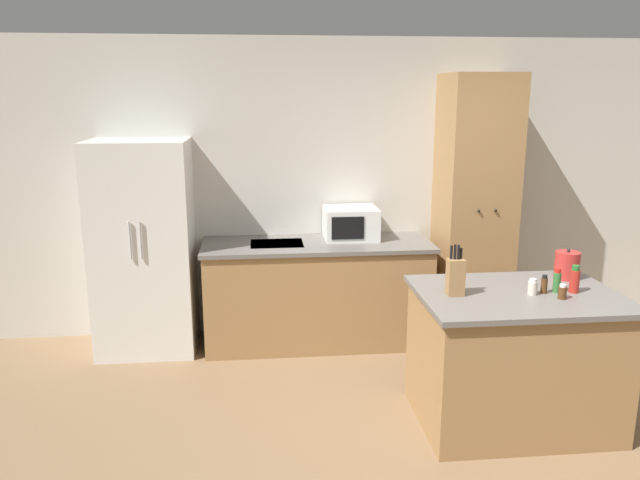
{
  "coord_description": "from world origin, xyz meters",
  "views": [
    {
      "loc": [
        -1.3,
        -3.15,
        2.14
      ],
      "look_at": [
        -0.83,
        1.4,
        1.05
      ],
      "focal_mm": 35.0,
      "sensor_mm": 36.0,
      "label": 1
    }
  ],
  "objects_px": {
    "spice_bottle_amber_oil": "(533,287)",
    "kettle": "(567,265)",
    "microwave": "(351,223)",
    "knife_block": "(455,276)",
    "refrigerator": "(144,248)",
    "spice_bottle_tall_dark": "(544,285)",
    "spice_bottle_short_red": "(557,281)",
    "pantry_cabinet": "(474,209)",
    "spice_bottle_pale_salt": "(562,292)",
    "spice_bottle_green_herb": "(575,280)"
  },
  "relations": [
    {
      "from": "spice_bottle_amber_oil",
      "to": "kettle",
      "type": "relative_size",
      "value": 0.49
    },
    {
      "from": "spice_bottle_tall_dark",
      "to": "spice_bottle_short_red",
      "type": "relative_size",
      "value": 0.76
    },
    {
      "from": "refrigerator",
      "to": "spice_bottle_green_herb",
      "type": "height_order",
      "value": "refrigerator"
    },
    {
      "from": "microwave",
      "to": "spice_bottle_green_herb",
      "type": "bearing_deg",
      "value": -53.84
    },
    {
      "from": "pantry_cabinet",
      "to": "spice_bottle_amber_oil",
      "type": "xyz_separation_m",
      "value": [
        -0.16,
        -1.57,
        -0.2
      ]
    },
    {
      "from": "refrigerator",
      "to": "spice_bottle_pale_salt",
      "type": "height_order",
      "value": "refrigerator"
    },
    {
      "from": "spice_bottle_tall_dark",
      "to": "spice_bottle_pale_salt",
      "type": "xyz_separation_m",
      "value": [
        0.06,
        -0.12,
        -0.01
      ]
    },
    {
      "from": "knife_block",
      "to": "spice_bottle_amber_oil",
      "type": "height_order",
      "value": "knife_block"
    },
    {
      "from": "refrigerator",
      "to": "pantry_cabinet",
      "type": "height_order",
      "value": "pantry_cabinet"
    },
    {
      "from": "spice_bottle_green_herb",
      "to": "pantry_cabinet",
      "type": "bearing_deg",
      "value": 94.46
    },
    {
      "from": "kettle",
      "to": "pantry_cabinet",
      "type": "bearing_deg",
      "value": 99.97
    },
    {
      "from": "knife_block",
      "to": "spice_bottle_amber_oil",
      "type": "relative_size",
      "value": 3.15
    },
    {
      "from": "spice_bottle_short_red",
      "to": "spice_bottle_pale_salt",
      "type": "xyz_separation_m",
      "value": [
        -0.03,
        -0.13,
        -0.03
      ]
    },
    {
      "from": "microwave",
      "to": "knife_block",
      "type": "height_order",
      "value": "knife_block"
    },
    {
      "from": "microwave",
      "to": "knife_block",
      "type": "bearing_deg",
      "value": -75.37
    },
    {
      "from": "spice_bottle_amber_oil",
      "to": "kettle",
      "type": "distance_m",
      "value": 0.5
    },
    {
      "from": "microwave",
      "to": "spice_bottle_pale_salt",
      "type": "bearing_deg",
      "value": -58.81
    },
    {
      "from": "knife_block",
      "to": "spice_bottle_tall_dark",
      "type": "relative_size",
      "value": 2.73
    },
    {
      "from": "refrigerator",
      "to": "kettle",
      "type": "relative_size",
      "value": 8.38
    },
    {
      "from": "pantry_cabinet",
      "to": "spice_bottle_tall_dark",
      "type": "relative_size",
      "value": 19.18
    },
    {
      "from": "microwave",
      "to": "knife_block",
      "type": "distance_m",
      "value": 1.66
    },
    {
      "from": "spice_bottle_short_red",
      "to": "knife_block",
      "type": "bearing_deg",
      "value": 178.98
    },
    {
      "from": "knife_block",
      "to": "kettle",
      "type": "distance_m",
      "value": 0.91
    },
    {
      "from": "pantry_cabinet",
      "to": "spice_bottle_pale_salt",
      "type": "xyz_separation_m",
      "value": [
        -0.01,
        -1.67,
        -0.21
      ]
    },
    {
      "from": "refrigerator",
      "to": "spice_bottle_green_herb",
      "type": "xyz_separation_m",
      "value": [
        2.94,
        -1.53,
        0.09
      ]
    },
    {
      "from": "microwave",
      "to": "spice_bottle_tall_dark",
      "type": "height_order",
      "value": "microwave"
    },
    {
      "from": "spice_bottle_short_red",
      "to": "pantry_cabinet",
      "type": "bearing_deg",
      "value": 90.44
    },
    {
      "from": "microwave",
      "to": "kettle",
      "type": "xyz_separation_m",
      "value": [
        1.29,
        -1.33,
        -0.04
      ]
    },
    {
      "from": "kettle",
      "to": "spice_bottle_pale_salt",
      "type": "bearing_deg",
      "value": -119.74
    },
    {
      "from": "spice_bottle_short_red",
      "to": "microwave",
      "type": "bearing_deg",
      "value": 123.81
    },
    {
      "from": "refrigerator",
      "to": "spice_bottle_pale_salt",
      "type": "bearing_deg",
      "value": -30.36
    },
    {
      "from": "kettle",
      "to": "microwave",
      "type": "bearing_deg",
      "value": 134.08
    },
    {
      "from": "spice_bottle_tall_dark",
      "to": "pantry_cabinet",
      "type": "bearing_deg",
      "value": 87.18
    },
    {
      "from": "refrigerator",
      "to": "knife_block",
      "type": "xyz_separation_m",
      "value": [
        2.16,
        -1.5,
        0.13
      ]
    },
    {
      "from": "pantry_cabinet",
      "to": "spice_bottle_pale_salt",
      "type": "distance_m",
      "value": 1.68
    },
    {
      "from": "spice_bottle_amber_oil",
      "to": "spice_bottle_short_red",
      "type": "bearing_deg",
      "value": 9.96
    },
    {
      "from": "pantry_cabinet",
      "to": "spice_bottle_tall_dark",
      "type": "xyz_separation_m",
      "value": [
        -0.08,
        -1.55,
        -0.2
      ]
    },
    {
      "from": "pantry_cabinet",
      "to": "refrigerator",
      "type": "bearing_deg",
      "value": -179.46
    },
    {
      "from": "pantry_cabinet",
      "to": "microwave",
      "type": "height_order",
      "value": "pantry_cabinet"
    },
    {
      "from": "refrigerator",
      "to": "kettle",
      "type": "bearing_deg",
      "value": -22.05
    },
    {
      "from": "spice_bottle_green_herb",
      "to": "kettle",
      "type": "xyz_separation_m",
      "value": [
        0.1,
        0.3,
        0.01
      ]
    },
    {
      "from": "spice_bottle_tall_dark",
      "to": "spice_bottle_pale_salt",
      "type": "bearing_deg",
      "value": -62.71
    },
    {
      "from": "kettle",
      "to": "knife_block",
      "type": "bearing_deg",
      "value": -162.76
    },
    {
      "from": "refrigerator",
      "to": "spice_bottle_pale_salt",
      "type": "distance_m",
      "value": 3.25
    },
    {
      "from": "knife_block",
      "to": "refrigerator",
      "type": "bearing_deg",
      "value": 145.27
    },
    {
      "from": "spice_bottle_tall_dark",
      "to": "spice_bottle_green_herb",
      "type": "height_order",
      "value": "spice_bottle_green_herb"
    },
    {
      "from": "pantry_cabinet",
      "to": "spice_bottle_pale_salt",
      "type": "height_order",
      "value": "pantry_cabinet"
    },
    {
      "from": "spice_bottle_tall_dark",
      "to": "spice_bottle_amber_oil",
      "type": "distance_m",
      "value": 0.09
    },
    {
      "from": "spice_bottle_green_herb",
      "to": "spice_bottle_tall_dark",
      "type": "bearing_deg",
      "value": 178.33
    },
    {
      "from": "refrigerator",
      "to": "spice_bottle_short_red",
      "type": "distance_m",
      "value": 3.21
    }
  ]
}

